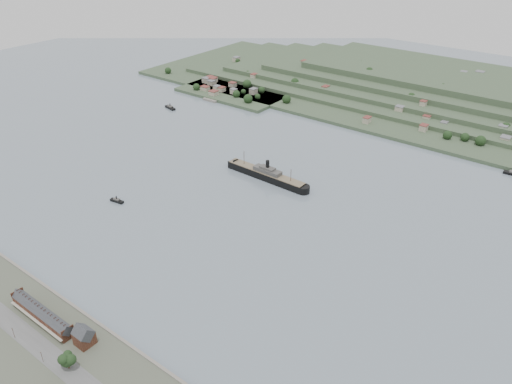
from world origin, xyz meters
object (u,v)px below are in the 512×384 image
Objects in this scene: terrace_row at (42,314)px; fig_tree at (67,360)px; tugboat at (117,201)px; gabled_building at (84,336)px; steamship at (264,174)px.

fig_tree reaches higher than terrace_row.
fig_tree is (127.46, -136.21, 7.45)m from tugboat.
gabled_building is at bearing 6.12° from terrace_row.
gabled_building reaches higher than tugboat.
gabled_building is 0.14× the size of steamship.
tugboat is at bearing 133.10° from fig_tree.
fig_tree is (45.54, -12.92, 2.08)m from terrace_row.
gabled_building is at bearing -79.58° from steamship.
steamship is at bearing 101.50° from fig_tree.
fig_tree is at bearing -64.62° from gabled_building.
fig_tree is at bearing -78.50° from steamship.
terrace_row is at bearing -56.40° from tugboat.
terrace_row reaches higher than tugboat.
fig_tree is (8.04, -16.95, 0.74)m from gabled_building.
terrace_row is 239.21m from steamship.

